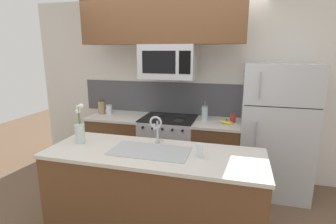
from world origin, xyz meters
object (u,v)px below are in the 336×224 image
storage_jar_medium (109,109)px  french_press (205,113)px  refrigerator (275,130)px  storage_jar_tall (102,107)px  coffee_tin (233,118)px  stove_range (169,148)px  banana_bunch (226,122)px  drinking_glass (199,150)px  flower_vase (80,131)px  microwave (168,62)px  sink_faucet (156,126)px

storage_jar_medium → french_press: 1.46m
refrigerator → storage_jar_tall: 2.51m
storage_jar_medium → coffee_tin: size_ratio=1.28×
stove_range → banana_bunch: banana_bunch is taller
drinking_glass → flower_vase: (-1.26, 0.05, 0.06)m
stove_range → french_press: french_press is taller
coffee_tin → drinking_glass: size_ratio=0.86×
microwave → flower_vase: 1.51m
banana_bunch → drinking_glass: 1.21m
stove_range → coffee_tin: 1.02m
banana_bunch → french_press: bearing=158.6°
microwave → refrigerator: microwave is taller
storage_jar_medium → banana_bunch: size_ratio=0.73×
storage_jar_medium → french_press: french_press is taller
coffee_tin → sink_faucet: sink_faucet is taller
microwave → sink_faucet: microwave is taller
refrigerator → coffee_tin: bearing=176.8°
french_press → drinking_glass: size_ratio=2.09×
coffee_tin → refrigerator: bearing=-3.2°
storage_jar_tall → french_press: size_ratio=0.81×
coffee_tin → flower_vase: flower_vase is taller
drinking_glass → flower_vase: bearing=177.8°
coffee_tin → drinking_glass: drinking_glass is taller
stove_range → drinking_glass: size_ratio=7.29×
microwave → stove_range: bearing=90.2°
microwave → flower_vase: size_ratio=1.77×
microwave → refrigerator: size_ratio=0.44×
french_press → flower_vase: 1.70m
storage_jar_medium → sink_faucet: (1.11, -1.09, 0.13)m
refrigerator → banana_bunch: 0.63m
banana_bunch → drinking_glass: (-0.18, -1.20, 0.04)m
storage_jar_tall → flower_vase: (0.44, -1.23, 0.02)m
stove_range → sink_faucet: bearing=-81.6°
storage_jar_tall → french_press: bearing=1.4°
storage_jar_tall → coffee_tin: 1.96m
coffee_tin → sink_faucet: size_ratio=0.36×
stove_range → banana_bunch: size_ratio=4.87×
refrigerator → sink_faucet: 1.68m
stove_range → storage_jar_medium: (-0.95, 0.04, 0.52)m
microwave → flower_vase: bearing=-117.9°
sink_faucet → microwave: bearing=98.6°
refrigerator → flower_vase: refrigerator is taller
storage_jar_tall → french_press: (1.58, 0.04, -0.01)m
stove_range → sink_faucet: 1.24m
refrigerator → french_press: size_ratio=6.39×
stove_range → banana_bunch: (0.81, -0.06, 0.47)m
stove_range → microwave: size_ratio=1.25×
microwave → flower_vase: (-0.63, -1.19, -0.67)m
storage_jar_tall → drinking_glass: size_ratio=1.70×
storage_jar_tall → storage_jar_medium: size_ratio=1.54×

